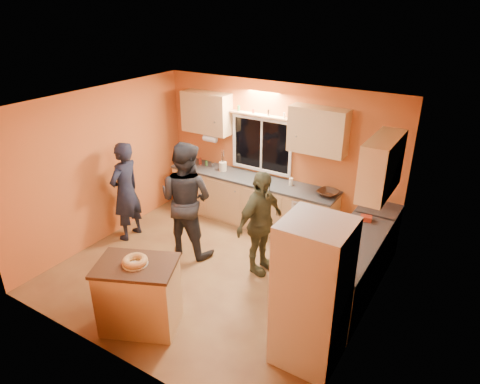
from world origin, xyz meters
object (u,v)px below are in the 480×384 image
Objects in this scene: person_left at (126,191)px; person_right at (260,223)px; refrigerator at (312,294)px; island at (139,295)px; person_center at (186,199)px.

person_right is (2.44, 0.31, -0.05)m from person_left.
refrigerator is 2.17m from island.
island is 2.02m from person_right.
person_center is 1.28m from person_right.
refrigerator is 1.56× the size of island.
person_center is at bearing 94.23° from person_left.
person_left is at bearing 114.13° from island.
refrigerator is at bearing 152.99° from person_center.
person_center is (-0.59, 1.73, 0.47)m from island.
island is 1.89m from person_center.
person_center is at bearing 157.26° from refrigerator.
person_left is 2.46m from person_right.
island is (-2.03, -0.64, -0.43)m from refrigerator.
person_center reaches higher than refrigerator.
island is 0.70× the size of person_right.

